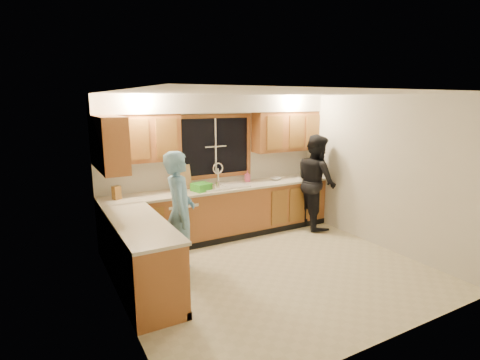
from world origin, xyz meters
name	(u,v)px	position (x,y,z in m)	size (l,w,h in m)	color
floor	(273,270)	(0.00, 0.00, 0.00)	(4.20, 4.20, 0.00)	beige
ceiling	(277,93)	(0.00, 0.00, 2.50)	(4.20, 4.20, 0.00)	white
wall_back	(215,166)	(0.00, 1.90, 1.25)	(4.20, 4.20, 0.00)	silver
wall_left	(117,207)	(-2.10, 0.00, 1.25)	(3.80, 3.80, 0.00)	silver
wall_right	(381,172)	(2.10, 0.00, 1.25)	(3.80, 3.80, 0.00)	silver
base_cabinets_back	(223,213)	(0.00, 1.60, 0.44)	(4.20, 0.60, 0.88)	#A66130
base_cabinets_left	(140,258)	(-1.80, 0.35, 0.44)	(0.60, 1.90, 0.88)	#A66130
countertop_back	(223,188)	(0.00, 1.58, 0.90)	(4.20, 0.63, 0.04)	beige
countertop_left	(140,224)	(-1.79, 0.35, 0.90)	(0.63, 1.90, 0.04)	beige
upper_cabinets_left	(137,138)	(-1.43, 1.73, 1.83)	(1.35, 0.33, 0.75)	#A66130
upper_cabinets_right	(286,131)	(1.43, 1.73, 1.83)	(1.35, 0.33, 0.75)	#A66130
upper_cabinets_return	(110,144)	(-1.94, 1.12, 1.83)	(0.33, 0.90, 0.75)	#A66130
soffit	(219,104)	(0.00, 1.72, 2.35)	(4.20, 0.35, 0.30)	white
window_frame	(215,146)	(0.00, 1.89, 1.60)	(1.44, 0.03, 1.14)	black
sink	(223,190)	(0.00, 1.60, 0.86)	(0.86, 0.52, 0.57)	silver
dishwasher	(178,222)	(-0.85, 1.59, 0.41)	(0.60, 0.56, 0.82)	white
stove	(153,275)	(-1.80, -0.22, 0.45)	(0.58, 0.75, 0.90)	white
man	(180,214)	(-1.17, 0.59, 0.87)	(0.64, 0.42, 1.75)	#68A1C6
woman	(316,181)	(1.79, 1.23, 0.90)	(0.87, 0.68, 1.79)	black
knife_block	(117,193)	(-1.81, 1.62, 1.02)	(0.11, 0.09, 0.21)	#98652A
cutting_board	(182,177)	(-0.68, 1.78, 1.13)	(0.31, 0.02, 0.41)	tan
dish_crate	(201,187)	(-0.45, 1.50, 0.99)	(0.28, 0.26, 0.13)	green
soap_bottle	(247,176)	(0.59, 1.77, 1.02)	(0.09, 0.10, 0.21)	#DE5482
bowl	(276,179)	(1.14, 1.63, 0.94)	(0.20, 0.20, 0.05)	silver
can_left	(213,187)	(-0.28, 1.41, 0.98)	(0.06, 0.06, 0.11)	#C4B697
can_right	(218,185)	(-0.15, 1.49, 0.98)	(0.07, 0.07, 0.12)	#C4B697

